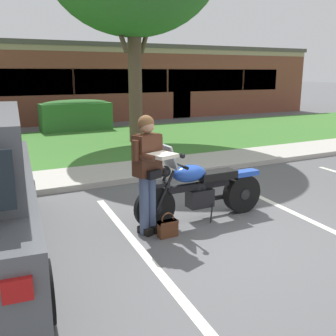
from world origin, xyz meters
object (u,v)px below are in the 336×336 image
(handbag, at_px, (168,227))
(hedge_center_left, at_px, (76,115))
(motorcycle, at_px, (205,189))
(brick_building, at_px, (54,81))
(rider_person, at_px, (148,165))

(handbag, distance_m, hedge_center_left, 10.81)
(motorcycle, xyz_separation_m, brick_building, (1.21, 16.55, 1.30))
(rider_person, distance_m, handbag, 0.92)
(handbag, height_order, hedge_center_left, hedge_center_left)
(motorcycle, xyz_separation_m, handbag, (-0.85, -0.36, -0.34))
(handbag, relative_size, hedge_center_left, 0.13)
(handbag, bearing_deg, rider_person, 125.51)
(rider_person, xyz_separation_m, brick_building, (2.23, 16.66, 0.78))
(motorcycle, relative_size, brick_building, 0.08)
(motorcycle, distance_m, handbag, 0.98)
(hedge_center_left, xyz_separation_m, brick_building, (0.53, 6.22, 1.14))
(brick_building, bearing_deg, motorcycle, -94.18)
(motorcycle, distance_m, hedge_center_left, 10.36)
(motorcycle, height_order, hedge_center_left, motorcycle)
(rider_person, height_order, brick_building, brick_building)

